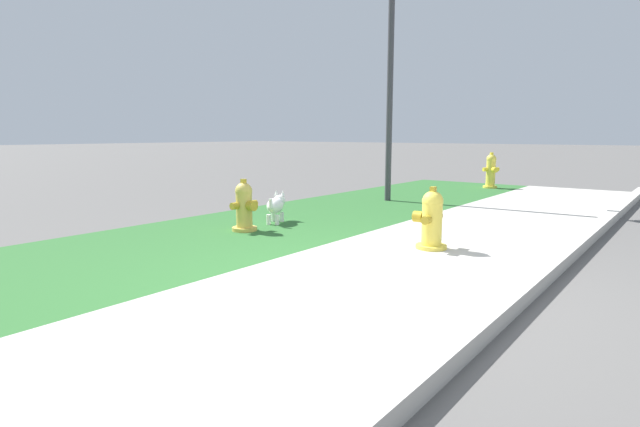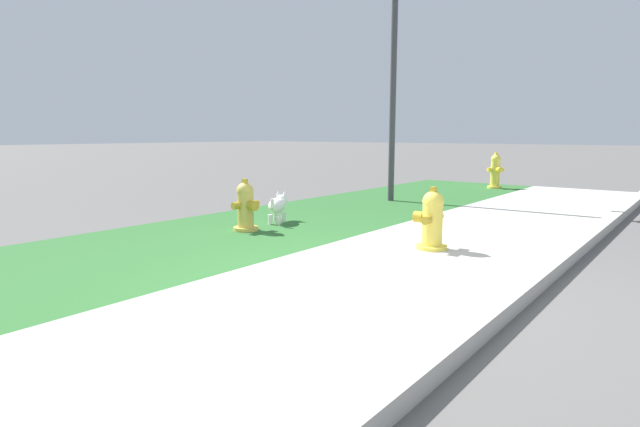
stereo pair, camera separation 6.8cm
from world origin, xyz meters
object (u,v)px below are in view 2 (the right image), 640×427
at_px(fire_hydrant_mid_block, 246,206).
at_px(fire_hydrant_near_corner, 432,220).
at_px(fire_hydrant_far_end, 495,171).
at_px(street_lamp, 394,28).
at_px(small_white_dog, 278,205).

height_order(fire_hydrant_mid_block, fire_hydrant_near_corner, fire_hydrant_near_corner).
relative_size(fire_hydrant_far_end, street_lamp, 0.17).
distance_m(fire_hydrant_far_end, fire_hydrant_near_corner, 6.63).
bearing_deg(small_white_dog, street_lamp, -28.82).
bearing_deg(fire_hydrant_mid_block, small_white_dog, -166.72).
bearing_deg(street_lamp, small_white_dog, 179.07).
bearing_deg(fire_hydrant_near_corner, small_white_dog, 82.93).
relative_size(fire_hydrant_mid_block, street_lamp, 0.14).
bearing_deg(fire_hydrant_far_end, street_lamp, 25.92).
height_order(fire_hydrant_mid_block, street_lamp, street_lamp).
xyz_separation_m(fire_hydrant_near_corner, street_lamp, (3.15, 2.34, 2.73)).
xyz_separation_m(fire_hydrant_mid_block, street_lamp, (3.65, 0.04, 2.73)).
bearing_deg(fire_hydrant_near_corner, street_lamp, 34.00).
bearing_deg(fire_hydrant_far_end, small_white_dog, 31.57).
bearing_deg(street_lamp, fire_hydrant_mid_block, -179.34).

